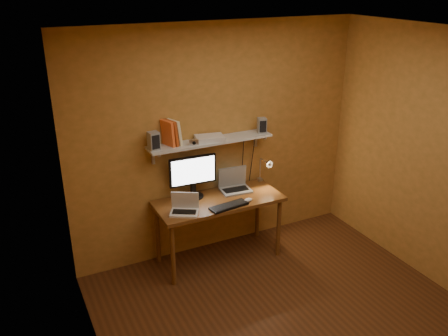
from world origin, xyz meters
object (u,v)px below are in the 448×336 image
monitor (193,174)px  laptop (234,184)px  wall_shelf (211,141)px  netbook (185,207)px  mouse (248,200)px  shelf_camera (194,142)px  speaker_left (154,141)px  speaker_right (262,125)px  router (210,138)px  desk_lamp (265,168)px  keyboard (229,206)px  desk (219,206)px

monitor → laptop: monitor is taller
wall_shelf → netbook: wall_shelf is taller
wall_shelf → mouse: wall_shelf is taller
monitor → shelf_camera: (-0.00, -0.06, 0.39)m
wall_shelf → speaker_left: 0.65m
laptop → shelf_camera: 0.77m
speaker_left → speaker_right: speaker_left is taller
speaker_left → speaker_right: 1.27m
wall_shelf → router: size_ratio=4.62×
wall_shelf → monitor: bearing=-176.6°
netbook → monitor: bearing=82.8°
monitor → router: bearing=4.9°
mouse → shelf_camera: (-0.49, 0.31, 0.64)m
netbook → desk_lamp: desk_lamp is taller
laptop → speaker_right: size_ratio=2.11×
speaker_left → monitor: bearing=-6.6°
keyboard → shelf_camera: 0.76m
desk → desk_lamp: desk_lamp is taller
speaker_left → wall_shelf: bearing=-5.4°
keyboard → mouse: mouse is taller
mouse → shelf_camera: size_ratio=0.94×
mouse → speaker_right: (0.36, 0.36, 0.69)m
desk_lamp → router: size_ratio=1.24×
speaker_right → desk_lamp: bearing=-39.1°
monitor → speaker_left: speaker_left is taller
router → keyboard: bearing=-85.4°
keyboard → shelf_camera: size_ratio=4.11×
shelf_camera → router: shelf_camera is taller
wall_shelf → router: router is taller
desk_lamp → speaker_right: size_ratio=2.23×
desk → wall_shelf: (0.00, 0.19, 0.69)m
mouse → speaker_left: 1.20m
mouse → speaker_left: bearing=149.3°
mouse → desk_lamp: 0.54m
desk → netbook: size_ratio=4.02×
keyboard → desk: bearing=87.4°
monitor → netbook: size_ratio=1.52×
desk → speaker_right: 1.03m
desk → speaker_left: (-0.64, 0.18, 0.80)m
mouse → router: (-0.28, 0.37, 0.63)m
monitor → speaker_left: (-0.42, 0.00, 0.45)m
desk → router: 0.76m
speaker_right → shelf_camera: bearing=-160.1°
laptop → monitor: bearing=-177.8°
laptop → desk_lamp: size_ratio=0.95×
monitor → mouse: monitor is taller
laptop → desk: bearing=-145.0°
monitor → laptop: size_ratio=1.49×
netbook → keyboard: 0.47m
mouse → router: size_ratio=0.32×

